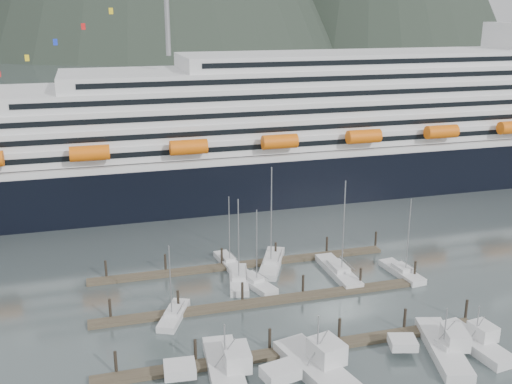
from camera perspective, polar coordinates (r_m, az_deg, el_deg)
ground at (r=84.01m, az=4.81°, el=-10.97°), size 1600.00×1600.00×0.00m
cruise_ship at (r=139.24m, az=8.63°, el=5.53°), size 210.00×30.40×50.30m
dock_near at (r=74.27m, az=3.90°, el=-14.74°), size 48.18×2.28×3.20m
dock_mid at (r=85.00m, az=0.92°, el=-10.32°), size 48.18×2.28×3.20m
dock_far at (r=96.29m, az=-1.33°, el=-6.90°), size 48.18×2.28×3.20m
sailboat_a at (r=81.79m, az=-7.84°, el=-11.59°), size 5.51×8.42×11.09m
sailboat_b at (r=90.14m, az=-0.28°, el=-8.57°), size 5.36×9.89×12.48m
sailboat_c at (r=90.74m, az=-1.66°, el=-8.38°), size 4.73×10.21×13.96m
sailboat_d at (r=94.23m, az=7.83°, el=-7.53°), size 2.98×12.17×15.96m
sailboat_f at (r=97.10m, az=-2.68°, el=-6.64°), size 3.24×8.08×11.99m
sailboat_g at (r=96.24m, az=1.52°, el=-6.82°), size 7.39×11.61×17.16m
sailboat_h at (r=95.91m, az=13.72°, el=-7.44°), size 3.58×9.18×13.04m
trawler_a at (r=69.54m, az=-3.08°, el=-16.55°), size 9.72×13.44×7.26m
trawler_b at (r=70.03m, az=5.71°, el=-16.28°), size 10.24×13.14×8.20m
trawler_c at (r=76.82m, az=17.30°, el=-13.90°), size 9.87×13.29×6.55m
trawler_d at (r=79.11m, az=20.08°, el=-13.27°), size 7.95×10.69×6.13m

